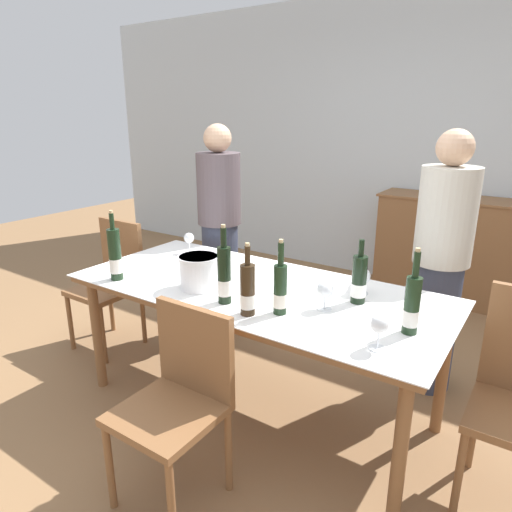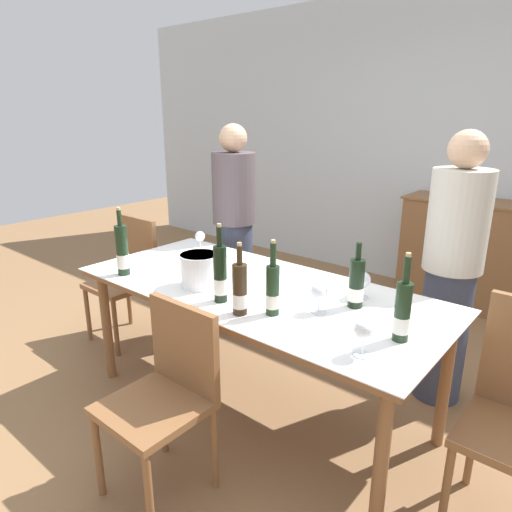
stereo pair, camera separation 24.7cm
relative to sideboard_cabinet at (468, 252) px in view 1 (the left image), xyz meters
The scene contains 19 objects.
ground_plane 2.56m from the sideboard_cabinet, 106.31° to the right, with size 12.00×12.00×0.00m, color olive.
back_wall 1.19m from the sideboard_cabinet, 157.63° to the left, with size 8.00×0.10×2.80m.
sideboard_cabinet is the anchor object (origin of this frame).
dining_table 2.52m from the sideboard_cabinet, 106.31° to the right, with size 2.09×0.94×0.77m.
ice_bucket 2.79m from the sideboard_cabinet, 110.25° to the right, with size 0.22×0.22×0.18m.
wine_bottle_0 2.80m from the sideboard_cabinet, 105.01° to the right, with size 0.07×0.07×0.41m.
wine_bottle_1 3.14m from the sideboard_cabinet, 117.63° to the right, with size 0.07×0.07×0.41m.
wine_bottle_2 2.34m from the sideboard_cabinet, 93.92° to the right, with size 0.08×0.08×0.33m.
wine_bottle_3 2.69m from the sideboard_cabinet, 99.03° to the right, with size 0.07×0.07×0.37m.
wine_bottle_4 2.81m from the sideboard_cabinet, 101.19° to the right, with size 0.07×0.07×0.35m.
wine_bottle_5 2.53m from the sideboard_cabinet, 86.36° to the right, with size 0.07×0.07×0.39m.
wine_glass_0 2.60m from the sideboard_cabinet, 124.20° to the right, with size 0.07×0.07×0.14m.
wine_glass_1 2.51m from the sideboard_cabinet, 96.00° to the right, with size 0.08×0.08×0.14m.
wine_glass_2 2.21m from the sideboard_cabinet, 94.92° to the right, with size 0.09×0.09×0.14m.
wine_glass_3 2.74m from the sideboard_cabinet, 88.01° to the right, with size 0.08×0.08×0.15m.
chair_left_end 3.09m from the sideboard_cabinet, 131.41° to the right, with size 0.42×0.42×0.94m.
chair_near_front 3.17m from the sideboard_cabinet, 101.61° to the right, with size 0.42×0.42×0.88m.
person_host 2.30m from the sideboard_cabinet, 132.26° to the right, with size 0.33×0.33×1.62m.
person_guest_left 1.63m from the sideboard_cabinet, 87.10° to the right, with size 0.33×0.33×1.61m.
Camera 1 is at (1.32, -1.95, 1.69)m, focal length 32.00 mm.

